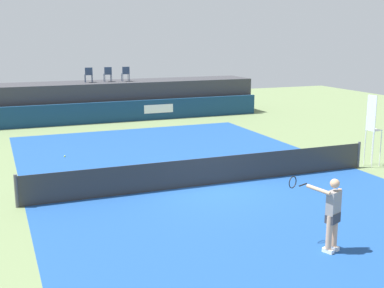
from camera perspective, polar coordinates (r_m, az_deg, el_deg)
ground_plane at (r=19.87m, az=-1.45°, el=-2.28°), size 48.00×48.00×0.00m
court_inner at (r=17.19m, az=2.04°, el=-4.61°), size 12.00×22.00×0.00m
sponsor_wall at (r=29.64m, az=-8.52°, el=3.61°), size 18.00×0.22×1.20m
spectator_platform at (r=31.31m, az=-9.33°, el=4.97°), size 18.00×2.80×2.20m
spectator_chair_far_left at (r=30.73m, az=-11.59°, el=7.73°), size 0.47×0.47×0.89m
spectator_chair_left at (r=30.93m, az=-9.49°, el=7.85°), size 0.47×0.47×0.89m
spectator_chair_center at (r=31.12m, az=-7.51°, el=7.93°), size 0.46×0.46×0.89m
umpire_chair at (r=20.42m, az=19.68°, el=1.95°), size 0.48×0.48×2.76m
tennis_net at (r=17.06m, az=2.05°, el=-3.09°), size 12.40×0.02×0.95m
net_post_near at (r=15.70m, az=-19.22°, el=-5.05°), size 0.10×0.10×1.00m
net_post_far at (r=20.29m, az=18.30°, el=-1.15°), size 0.10×0.10×1.00m
tennis_player at (r=12.23m, az=15.49°, el=-7.44°), size 1.01×1.07×1.77m
tennis_ball at (r=21.63m, az=-14.17°, el=-1.35°), size 0.07×0.07×0.07m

